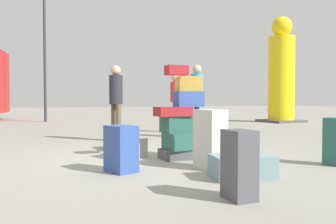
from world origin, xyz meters
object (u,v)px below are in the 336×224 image
(suitcase_cream_behind_tower, at_px, (210,139))
(person_tourist_with_camera, at_px, (197,94))
(suitcase_slate_white_trunk, at_px, (242,167))
(yellow_dummy_statue, at_px, (281,75))
(lamp_post, at_px, (44,16))
(suitcase_tower, at_px, (183,123))
(suitcase_cream_foreground_far, at_px, (128,148))
(suitcase_charcoal_right_side, at_px, (239,165))
(person_passerby_in_red, at_px, (116,96))
(suitcase_navy_upright_blue, at_px, (121,149))
(suitcase_charcoal_left_side, at_px, (119,142))
(person_bearded_onlooker, at_px, (176,98))

(suitcase_cream_behind_tower, xyz_separation_m, person_tourist_with_camera, (1.67, 3.42, 0.66))
(suitcase_slate_white_trunk, bearing_deg, yellow_dummy_statue, 57.91)
(person_tourist_with_camera, height_order, lamp_post, lamp_post)
(suitcase_tower, height_order, person_tourist_with_camera, person_tourist_with_camera)
(suitcase_cream_foreground_far, height_order, suitcase_slate_white_trunk, suitcase_cream_foreground_far)
(suitcase_cream_behind_tower, relative_size, suitcase_charcoal_right_side, 1.23)
(suitcase_tower, bearing_deg, yellow_dummy_statue, 39.66)
(person_passerby_in_red, xyz_separation_m, lamp_post, (-0.85, 8.05, 3.45))
(suitcase_tower, relative_size, suitcase_cream_foreground_far, 2.81)
(suitcase_navy_upright_blue, xyz_separation_m, suitcase_charcoal_left_side, (0.58, 2.16, -0.18))
(suitcase_charcoal_left_side, height_order, yellow_dummy_statue, yellow_dummy_statue)
(suitcase_tower, xyz_separation_m, lamp_post, (-1.18, 10.75, 3.91))
(suitcase_tower, relative_size, person_tourist_with_camera, 0.82)
(lamp_post, bearing_deg, suitcase_tower, -83.74)
(suitcase_tower, distance_m, lamp_post, 11.50)
(suitcase_charcoal_left_side, xyz_separation_m, lamp_post, (-0.57, 9.22, 4.35))
(suitcase_navy_upright_blue, relative_size, suitcase_cream_behind_tower, 0.75)
(suitcase_charcoal_right_side, distance_m, suitcase_slate_white_trunk, 0.94)
(suitcase_cream_foreground_far, relative_size, suitcase_charcoal_left_side, 1.00)
(lamp_post, bearing_deg, yellow_dummy_statue, -25.49)
(suitcase_navy_upright_blue, relative_size, lamp_post, 0.09)
(suitcase_cream_foreground_far, xyz_separation_m, suitcase_cream_behind_tower, (0.73, -1.34, 0.24))
(suitcase_cream_foreground_far, distance_m, suitcase_charcoal_right_side, 2.72)
(suitcase_charcoal_right_side, bearing_deg, yellow_dummy_statue, 47.91)
(suitcase_cream_behind_tower, distance_m, yellow_dummy_statue, 10.89)
(person_tourist_with_camera, bearing_deg, suitcase_tower, -5.15)
(suitcase_cream_behind_tower, relative_size, suitcase_slate_white_trunk, 1.11)
(suitcase_cream_behind_tower, distance_m, suitcase_charcoal_right_side, 1.45)
(person_tourist_with_camera, bearing_deg, suitcase_cream_behind_tower, 1.92)
(person_passerby_in_red, height_order, yellow_dummy_statue, yellow_dummy_statue)
(lamp_post, bearing_deg, person_passerby_in_red, -83.98)
(suitcase_charcoal_right_side, height_order, person_tourist_with_camera, person_tourist_with_camera)
(suitcase_tower, bearing_deg, suitcase_slate_white_trunk, -89.33)
(suitcase_slate_white_trunk, xyz_separation_m, person_tourist_with_camera, (1.61, 4.06, 0.92))
(person_tourist_with_camera, bearing_deg, yellow_dummy_statue, 150.65)
(suitcase_charcoal_right_side, distance_m, person_bearded_onlooker, 6.80)
(suitcase_charcoal_left_side, xyz_separation_m, suitcase_charcoal_right_side, (0.06, -3.82, 0.21))
(suitcase_slate_white_trunk, height_order, yellow_dummy_statue, yellow_dummy_statue)
(suitcase_cream_foreground_far, relative_size, suitcase_cream_behind_tower, 0.65)
(suitcase_navy_upright_blue, bearing_deg, lamp_post, 71.93)
(suitcase_tower, xyz_separation_m, suitcase_charcoal_right_side, (-0.54, -2.28, -0.23))
(suitcase_navy_upright_blue, xyz_separation_m, suitcase_charcoal_right_side, (0.65, -1.66, 0.03))
(yellow_dummy_statue, bearing_deg, suitcase_tower, -140.34)
(suitcase_charcoal_left_side, xyz_separation_m, suitcase_cream_behind_tower, (0.57, -2.45, 0.28))
(person_bearded_onlooker, xyz_separation_m, yellow_dummy_statue, (6.01, 2.40, 0.96))
(suitcase_charcoal_right_side, bearing_deg, lamp_post, 94.35)
(suitcase_navy_upright_blue, height_order, person_tourist_with_camera, person_tourist_with_camera)
(suitcase_tower, distance_m, suitcase_slate_white_trunk, 1.61)
(suitcase_slate_white_trunk, bearing_deg, lamp_post, 107.60)
(suitcase_cream_behind_tower, xyz_separation_m, yellow_dummy_statue, (7.85, 7.39, 1.56))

